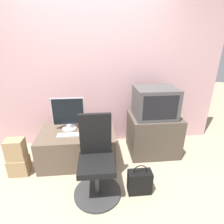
# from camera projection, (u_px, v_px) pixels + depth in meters

# --- Properties ---
(ground_plane) EXTENTS (12.00, 12.00, 0.00)m
(ground_plane) POSITION_uv_depth(u_px,v_px,m) (93.00, 197.00, 2.10)
(ground_plane) COLOR tan
(wall_back) EXTENTS (4.40, 0.05, 2.60)m
(wall_back) POSITION_uv_depth(u_px,v_px,m) (90.00, 70.00, 2.84)
(wall_back) COLOR #CC9EA3
(wall_back) RESTS_ON ground_plane
(desk) EXTENTS (1.10, 0.71, 0.49)m
(desk) POSITION_uv_depth(u_px,v_px,m) (78.00, 146.00, 2.69)
(desk) COLOR brown
(desk) RESTS_ON ground_plane
(side_stand) EXTENTS (0.77, 0.62, 0.65)m
(side_stand) POSITION_uv_depth(u_px,v_px,m) (153.00, 134.00, 2.87)
(side_stand) COLOR #4C4238
(side_stand) RESTS_ON ground_plane
(main_monitor) EXTENTS (0.47, 0.22, 0.49)m
(main_monitor) POSITION_uv_depth(u_px,v_px,m) (68.00, 114.00, 2.59)
(main_monitor) COLOR silver
(main_monitor) RESTS_ON desk
(keyboard) EXTENTS (0.34, 0.11, 0.01)m
(keyboard) POSITION_uv_depth(u_px,v_px,m) (69.00, 135.00, 2.49)
(keyboard) COLOR silver
(keyboard) RESTS_ON desk
(mouse) EXTENTS (0.06, 0.04, 0.02)m
(mouse) POSITION_uv_depth(u_px,v_px,m) (86.00, 133.00, 2.52)
(mouse) COLOR silver
(mouse) RESTS_ON desk
(crt_tv) EXTENTS (0.61, 0.50, 0.45)m
(crt_tv) POSITION_uv_depth(u_px,v_px,m) (155.00, 102.00, 2.64)
(crt_tv) COLOR #474747
(crt_tv) RESTS_ON side_stand
(office_chair) EXTENTS (0.57, 0.57, 0.98)m
(office_chair) POSITION_uv_depth(u_px,v_px,m) (97.00, 165.00, 2.05)
(office_chair) COLOR #333333
(office_chair) RESTS_ON ground_plane
(cardboard_box_lower) EXTENTS (0.26, 0.20, 0.25)m
(cardboard_box_lower) POSITION_uv_depth(u_px,v_px,m) (19.00, 166.00, 2.43)
(cardboard_box_lower) COLOR #A3845B
(cardboard_box_lower) RESTS_ON ground_plane
(cardboard_box_upper) EXTENTS (0.24, 0.17, 0.29)m
(cardboard_box_upper) POSITION_uv_depth(u_px,v_px,m) (15.00, 149.00, 2.33)
(cardboard_box_upper) COLOR #A3845B
(cardboard_box_upper) RESTS_ON cardboard_box_lower
(handbag) EXTENTS (0.28, 0.15, 0.40)m
(handbag) POSITION_uv_depth(u_px,v_px,m) (140.00, 182.00, 2.11)
(handbag) COLOR black
(handbag) RESTS_ON ground_plane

